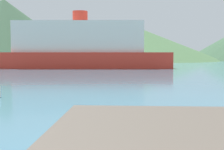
{
  "coord_description": "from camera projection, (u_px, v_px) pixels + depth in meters",
  "views": [
    {
      "loc": [
        0.91,
        1.38,
        2.11
      ],
      "look_at": [
        0.63,
        14.0,
        1.2
      ],
      "focal_mm": 50.0,
      "sensor_mm": 36.0,
      "label": 1
    }
  ],
  "objects": [
    {
      "name": "hill_east",
      "position": [
        127.0,
        42.0,
        85.55
      ],
      "size": [
        50.03,
        50.03,
        10.02
      ],
      "color": "#476B42",
      "rests_on": "ground_plane"
    },
    {
      "name": "hill_central",
      "position": [
        4.0,
        30.0,
        77.37
      ],
      "size": [
        41.63,
        41.63,
        15.34
      ],
      "color": "#38563D",
      "rests_on": "ground_plane"
    },
    {
      "name": "ferry_distant",
      "position": [
        80.0,
        48.0,
        44.0
      ],
      "size": [
        24.87,
        8.92,
        7.89
      ],
      "rotation": [
        0.0,
        0.0,
        0.02
      ],
      "color": "red",
      "rests_on": "ground_plane"
    }
  ]
}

